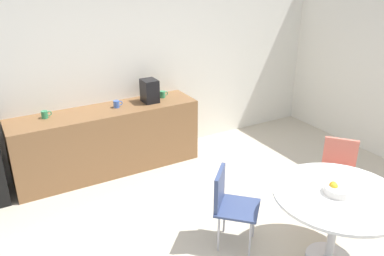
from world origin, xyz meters
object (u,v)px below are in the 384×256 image
object	(u,v)px
chair_coral	(338,166)
chair_navy	(228,199)
mug_green	(117,104)
round_table	(337,205)
fruit_bowl	(338,190)
mug_white	(163,94)
coffee_maker	(150,91)
mug_red	(45,114)

from	to	relation	value
chair_coral	chair_navy	xyz separation A→B (m)	(-1.51, 0.06, 0.00)
chair_navy	mug_green	bearing A→B (deg)	100.07
round_table	fruit_bowl	bearing A→B (deg)	131.85
mug_white	coffee_maker	distance (m)	0.27
mug_white	mug_green	distance (m)	0.72
mug_white	mug_green	xyz separation A→B (m)	(-0.72, -0.07, 0.00)
chair_coral	round_table	bearing A→B (deg)	-140.11
coffee_maker	mug_white	bearing A→B (deg)	19.10
round_table	chair_coral	bearing A→B (deg)	39.89
mug_white	mug_red	size ratio (longest dim) A/B	1.00
mug_white	mug_green	bearing A→B (deg)	-174.49
mug_red	round_table	bearing A→B (deg)	-55.19
chair_navy	fruit_bowl	bearing A→B (deg)	-44.41
fruit_bowl	mug_white	size ratio (longest dim) A/B	2.02
chair_navy	mug_green	distance (m)	2.19
round_table	chair_navy	bearing A→B (deg)	135.53
chair_coral	mug_white	distance (m)	2.57
mug_green	mug_red	distance (m)	0.92
chair_navy	chair_coral	bearing A→B (deg)	-2.29
chair_coral	fruit_bowl	size ratio (longest dim) A/B	3.18
mug_red	coffee_maker	world-z (taller)	coffee_maker
mug_red	coffee_maker	xyz separation A→B (m)	(1.40, -0.09, 0.11)
chair_navy	mug_green	world-z (taller)	mug_green
coffee_maker	fruit_bowl	bearing A→B (deg)	-77.74
round_table	mug_green	world-z (taller)	mug_green
mug_green	coffee_maker	xyz separation A→B (m)	(0.48, -0.01, 0.11)
round_table	chair_coral	distance (m)	1.03
mug_white	mug_red	distance (m)	1.63
round_table	coffee_maker	size ratio (longest dim) A/B	3.77
fruit_bowl	chair_coral	bearing A→B (deg)	38.88
round_table	chair_coral	xyz separation A→B (m)	(0.78, 0.65, -0.11)
mug_green	coffee_maker	world-z (taller)	coffee_maker
fruit_bowl	mug_red	size ratio (longest dim) A/B	2.02
chair_navy	mug_red	xyz separation A→B (m)	(-1.29, 2.19, 0.43)
chair_coral	coffee_maker	distance (m)	2.63
round_table	chair_navy	world-z (taller)	chair_navy
fruit_bowl	mug_red	world-z (taller)	mug_red
mug_red	coffee_maker	bearing A→B (deg)	-3.56
chair_coral	mug_red	bearing A→B (deg)	141.25
round_table	mug_red	world-z (taller)	mug_red
fruit_bowl	coffee_maker	xyz separation A→B (m)	(-0.61, 2.80, 0.26)
coffee_maker	round_table	bearing A→B (deg)	-77.56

